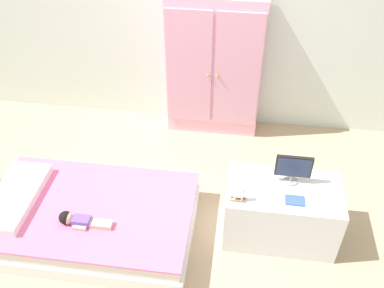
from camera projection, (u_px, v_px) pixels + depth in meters
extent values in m
cube|color=tan|center=(160.00, 232.00, 3.37)|extent=(10.00, 10.00, 0.02)
cube|color=white|center=(93.00, 224.00, 3.34)|extent=(1.56, 0.97, 0.13)
cube|color=silver|center=(91.00, 214.00, 3.26)|extent=(1.52, 0.93, 0.12)
cube|color=pink|center=(89.00, 208.00, 3.21)|extent=(1.55, 0.96, 0.02)
cube|color=white|center=(15.00, 196.00, 3.25)|extent=(0.32, 0.69, 0.07)
cube|color=#6B4CB2|center=(81.00, 221.00, 3.07)|extent=(0.13, 0.08, 0.06)
cube|color=#DBB293|center=(102.00, 222.00, 3.07)|extent=(0.16, 0.04, 0.04)
cube|color=#DBB293|center=(100.00, 226.00, 3.05)|extent=(0.16, 0.04, 0.04)
cube|color=#DBB293|center=(84.00, 217.00, 3.12)|extent=(0.10, 0.03, 0.03)
cube|color=#DBB293|center=(79.00, 228.00, 3.04)|extent=(0.10, 0.03, 0.03)
sphere|color=#DBB293|center=(67.00, 218.00, 3.07)|extent=(0.09, 0.09, 0.09)
sphere|color=black|center=(65.00, 218.00, 3.07)|extent=(0.10, 0.10, 0.10)
cube|color=#EFADCC|center=(214.00, 67.00, 3.97)|extent=(0.88, 0.24, 1.38)
cube|color=#D298B3|center=(189.00, 69.00, 3.87)|extent=(0.41, 0.02, 1.13)
cube|color=#D298B3|center=(237.00, 73.00, 3.83)|extent=(0.41, 0.02, 1.13)
sphere|color=gold|center=(208.00, 75.00, 3.86)|extent=(0.02, 0.02, 0.02)
sphere|color=gold|center=(217.00, 76.00, 3.85)|extent=(0.02, 0.02, 0.02)
cube|color=silver|center=(281.00, 212.00, 3.20)|extent=(0.83, 0.47, 0.49)
cylinder|color=#99999E|center=(291.00, 181.00, 3.10)|extent=(0.10, 0.10, 0.01)
cylinder|color=#99999E|center=(291.00, 178.00, 3.08)|extent=(0.02, 0.02, 0.05)
cube|color=black|center=(294.00, 166.00, 3.01)|extent=(0.26, 0.02, 0.18)
cube|color=#28334C|center=(294.00, 168.00, 2.99)|extent=(0.24, 0.01, 0.16)
cube|color=#8E6642|center=(238.00, 198.00, 2.97)|extent=(0.11, 0.01, 0.01)
cube|color=#8E6642|center=(238.00, 201.00, 2.95)|extent=(0.11, 0.01, 0.01)
cube|color=white|center=(238.00, 194.00, 2.92)|extent=(0.07, 0.03, 0.04)
cylinder|color=white|center=(242.00, 197.00, 2.95)|extent=(0.01, 0.01, 0.02)
cylinder|color=white|center=(242.00, 199.00, 2.93)|extent=(0.01, 0.01, 0.02)
cylinder|color=white|center=(235.00, 196.00, 2.96)|extent=(0.01, 0.01, 0.02)
cylinder|color=white|center=(234.00, 198.00, 2.94)|extent=(0.01, 0.01, 0.02)
cylinder|color=white|center=(243.00, 191.00, 2.90)|extent=(0.02, 0.02, 0.02)
sphere|color=white|center=(243.00, 189.00, 2.89)|extent=(0.04, 0.04, 0.04)
cube|color=blue|center=(295.00, 200.00, 2.95)|extent=(0.13, 0.09, 0.01)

